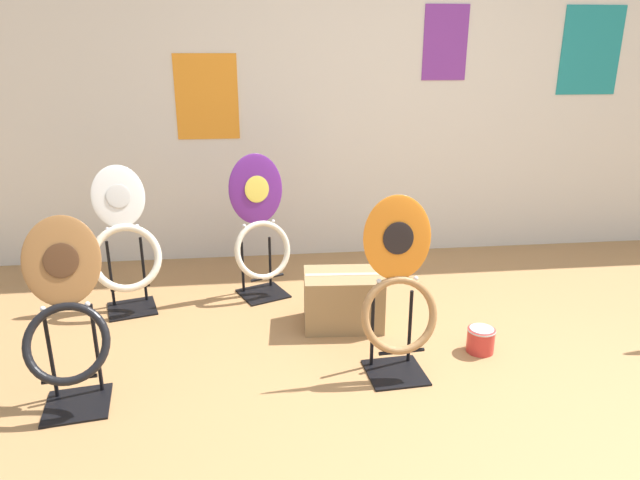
% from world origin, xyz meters
% --- Properties ---
extents(ground_plane, '(14.00, 14.00, 0.00)m').
position_xyz_m(ground_plane, '(0.00, 0.00, 0.00)').
color(ground_plane, '#A37547').
extents(wall_back, '(8.00, 0.07, 2.60)m').
position_xyz_m(wall_back, '(0.00, 2.35, 1.30)').
color(wall_back, silver).
rests_on(wall_back, ground_plane).
extents(toilet_seat_display_woodgrain, '(0.39, 0.40, 0.84)m').
position_xyz_m(toilet_seat_display_woodgrain, '(-1.85, 0.49, 0.41)').
color(toilet_seat_display_woodgrain, black).
rests_on(toilet_seat_display_woodgrain, ground_plane).
extents(toilet_seat_display_orange_sun, '(0.39, 0.30, 0.89)m').
position_xyz_m(toilet_seat_display_orange_sun, '(-0.35, 0.55, 0.41)').
color(toilet_seat_display_orange_sun, black).
rests_on(toilet_seat_display_orange_sun, ground_plane).
extents(toilet_seat_display_purple_note, '(0.41, 0.37, 0.92)m').
position_xyz_m(toilet_seat_display_purple_note, '(-0.98, 1.59, 0.44)').
color(toilet_seat_display_purple_note, black).
rests_on(toilet_seat_display_purple_note, ground_plane).
extents(toilet_seat_display_white_plain, '(0.46, 0.39, 0.88)m').
position_xyz_m(toilet_seat_display_white_plain, '(-1.79, 1.46, 0.40)').
color(toilet_seat_display_white_plain, black).
rests_on(toilet_seat_display_white_plain, ground_plane).
extents(paint_can, '(0.15, 0.15, 0.14)m').
position_xyz_m(paint_can, '(0.15, 0.71, 0.07)').
color(paint_can, red).
rests_on(paint_can, ground_plane).
extents(storage_box, '(0.47, 0.35, 0.31)m').
position_xyz_m(storage_box, '(-0.52, 1.10, 0.16)').
color(storage_box, '#93754C').
rests_on(storage_box, ground_plane).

